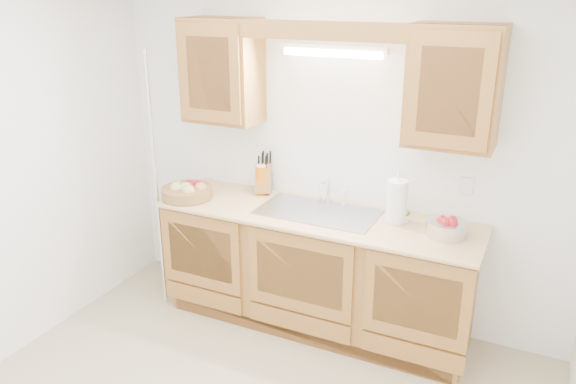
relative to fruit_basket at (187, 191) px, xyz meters
The scene contains 17 objects.
room 1.49m from the fruit_basket, 46.30° to the right, with size 3.52×3.50×2.50m.
base_cabinets 1.14m from the fruit_basket, ahead, with size 2.20×0.60×0.86m, color #A16B2F.
countertop 1.02m from the fruit_basket, ahead, with size 2.30×0.63×0.04m, color tan.
upper_cabinet_left 0.93m from the fruit_basket, 57.36° to the left, with size 0.55×0.33×0.75m, color #A16B2F.
upper_cabinet_right 2.05m from the fruit_basket, ahead, with size 0.55×0.33×0.75m, color #A16B2F.
valance 1.56m from the fruit_basket, ahead, with size 2.20×0.05×0.12m, color #A16B2F.
fluorescent_fixture 1.50m from the fruit_basket, 19.70° to the left, with size 0.76×0.08×0.08m.
sink 1.03m from the fruit_basket, ahead, with size 0.84×0.46×0.36m.
wire_shelf_pole 0.23m from the fruit_basket, 147.71° to the right, with size 0.03×0.03×2.00m, color silver.
outlet_plate 2.02m from the fruit_basket, 12.55° to the left, with size 0.08×0.01×0.12m, color white.
fruit_basket is the anchor object (origin of this frame).
knife_block 0.59m from the fruit_basket, 36.97° to the left, with size 0.17×0.22×0.33m.
orange_canister 0.57m from the fruit_basket, 33.46° to the left, with size 0.09×0.09×0.24m.
soap_bottle 0.60m from the fruit_basket, 37.70° to the left, with size 0.10×0.10×0.21m, color blue.
sponge 1.60m from the fruit_basket, 13.93° to the left, with size 0.10×0.06×0.02m.
paper_towel 1.57m from the fruit_basket, ahead, with size 0.17×0.17×0.35m.
apple_bowl 1.91m from the fruit_basket, ahead, with size 0.34×0.34×0.14m.
Camera 1 is at (1.40, -2.21, 2.39)m, focal length 35.00 mm.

